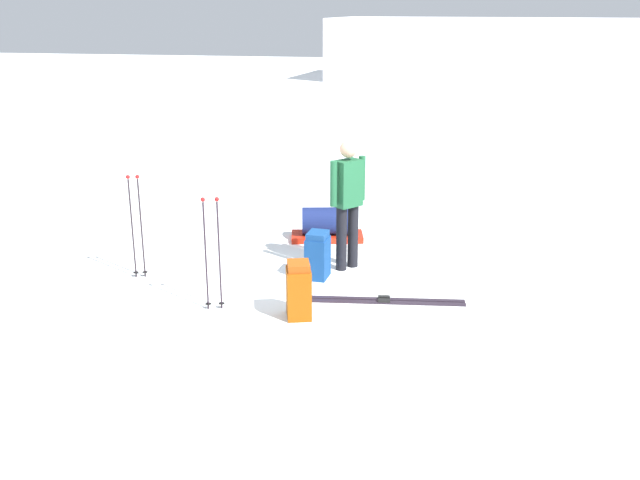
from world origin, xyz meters
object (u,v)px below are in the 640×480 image
(backpack_bright, at_px, (318,255))
(ski_poles_planted_near, at_px, (136,221))
(skier_standing, at_px, (348,198))
(backpack_large_dark, at_px, (299,291))
(gear_sled, at_px, (327,225))
(ski_pair_near, at_px, (384,301))
(ski_poles_planted_far, at_px, (212,248))

(backpack_bright, relative_size, ski_poles_planted_near, 0.45)
(skier_standing, bearing_deg, backpack_bright, -126.16)
(backpack_large_dark, bearing_deg, gear_sled, 94.19)
(skier_standing, distance_m, ski_poles_planted_near, 2.69)
(ski_pair_near, xyz_separation_m, ski_poles_planted_far, (-1.88, -0.57, 0.72))
(backpack_large_dark, bearing_deg, backpack_bright, 91.63)
(ski_poles_planted_far, xyz_separation_m, gear_sled, (0.79, 2.75, -0.51))
(backpack_bright, distance_m, ski_poles_planted_near, 2.31)
(backpack_large_dark, bearing_deg, ski_poles_planted_near, 160.12)
(backpack_large_dark, relative_size, gear_sled, 0.57)
(backpack_bright, xyz_separation_m, ski_poles_planted_near, (-2.23, -0.41, 0.44))
(ski_poles_planted_near, bearing_deg, gear_sled, 43.69)
(ski_poles_planted_near, bearing_deg, backpack_large_dark, -19.88)
(backpack_large_dark, relative_size, ski_poles_planted_near, 0.48)
(backpack_bright, relative_size, gear_sled, 0.54)
(ski_poles_planted_near, relative_size, gear_sled, 1.19)
(skier_standing, xyz_separation_m, backpack_bright, (-0.31, -0.42, -0.66))
(ski_pair_near, bearing_deg, backpack_large_dark, -145.35)
(ski_pair_near, distance_m, backpack_large_dark, 1.12)
(ski_poles_planted_far, bearing_deg, ski_poles_planted_near, 148.39)
(ski_pair_near, height_order, backpack_bright, backpack_bright)
(ski_poles_planted_far, distance_m, gear_sled, 2.91)
(skier_standing, xyz_separation_m, ski_poles_planted_far, (-1.27, -1.62, -0.22))
(ski_poles_planted_far, bearing_deg, ski_pair_near, 16.96)
(backpack_large_dark, height_order, backpack_bright, backpack_large_dark)
(ski_poles_planted_far, bearing_deg, backpack_bright, 51.22)
(skier_standing, bearing_deg, ski_poles_planted_far, -128.11)
(gear_sled, bearing_deg, backpack_large_dark, -85.81)
(skier_standing, xyz_separation_m, gear_sled, (-0.48, 1.13, -0.73))
(backpack_large_dark, bearing_deg, ski_poles_planted_far, 177.83)
(backpack_bright, xyz_separation_m, ski_poles_planted_far, (-0.96, -1.20, 0.44))
(skier_standing, distance_m, gear_sled, 1.43)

